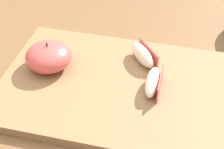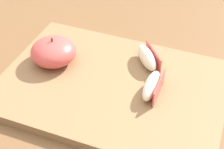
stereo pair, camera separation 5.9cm
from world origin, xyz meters
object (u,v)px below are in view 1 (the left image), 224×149
object	(u,v)px
cutting_board	(112,87)
apple_wedge_near_knife	(143,55)
apple_half_skin_up	(48,56)
apple_wedge_middle	(153,82)

from	to	relation	value
cutting_board	apple_wedge_near_knife	distance (m)	0.09
apple_half_skin_up	apple_wedge_middle	bearing A→B (deg)	-4.83
apple_wedge_near_knife	apple_wedge_middle	distance (m)	0.08
apple_wedge_near_knife	apple_half_skin_up	bearing A→B (deg)	-161.79
apple_wedge_near_knife	apple_wedge_middle	size ratio (longest dim) A/B	0.98
cutting_board	apple_wedge_middle	bearing A→B (deg)	1.74
cutting_board	apple_wedge_middle	world-z (taller)	apple_wedge_middle
cutting_board	apple_wedge_near_knife	size ratio (longest dim) A/B	5.57
cutting_board	apple_half_skin_up	xyz separation A→B (m)	(-0.12, 0.02, 0.03)
apple_wedge_near_knife	apple_wedge_middle	xyz separation A→B (m)	(0.03, -0.07, 0.00)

